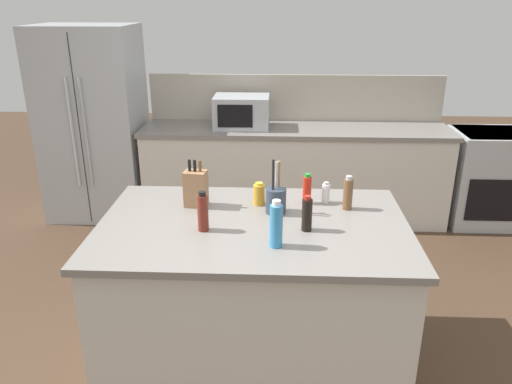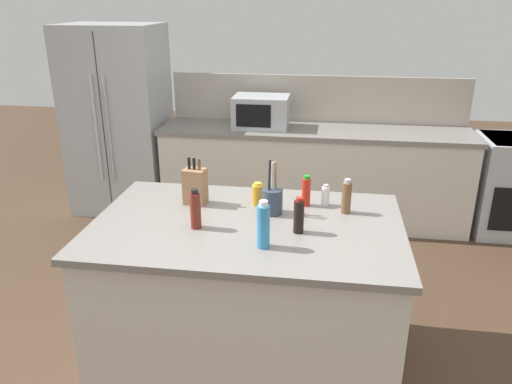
{
  "view_description": "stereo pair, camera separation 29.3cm",
  "coord_description": "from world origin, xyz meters",
  "px_view_note": "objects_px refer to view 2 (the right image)",
  "views": [
    {
      "loc": [
        0.13,
        -2.53,
        2.12
      ],
      "look_at": [
        0.0,
        0.35,
        0.99
      ],
      "focal_mm": 35.0,
      "sensor_mm": 36.0,
      "label": 1
    },
    {
      "loc": [
        0.42,
        -2.5,
        2.12
      ],
      "look_at": [
        0.0,
        0.35,
        0.99
      ],
      "focal_mm": 35.0,
      "sensor_mm": 36.0,
      "label": 2
    }
  ],
  "objects_px": {
    "vinegar_bottle": "(195,210)",
    "hot_sauce_bottle": "(306,192)",
    "refrigerator": "(119,120)",
    "pepper_grinder": "(346,197)",
    "knife_block": "(195,186)",
    "honey_jar": "(258,194)",
    "dish_soap_bottle": "(263,226)",
    "salt_shaker": "(326,196)",
    "microwave": "(261,112)",
    "utensil_crock": "(272,200)",
    "soy_sauce_bottle": "(299,216)"
  },
  "relations": [
    {
      "from": "vinegar_bottle",
      "to": "hot_sauce_bottle",
      "type": "height_order",
      "value": "vinegar_bottle"
    },
    {
      "from": "refrigerator",
      "to": "pepper_grinder",
      "type": "bearing_deg",
      "value": -41.9
    },
    {
      "from": "knife_block",
      "to": "honey_jar",
      "type": "relative_size",
      "value": 2.07
    },
    {
      "from": "knife_block",
      "to": "dish_soap_bottle",
      "type": "xyz_separation_m",
      "value": [
        0.49,
        -0.51,
        0.01
      ]
    },
    {
      "from": "salt_shaker",
      "to": "microwave",
      "type": "bearing_deg",
      "value": 109.17
    },
    {
      "from": "knife_block",
      "to": "honey_jar",
      "type": "xyz_separation_m",
      "value": [
        0.38,
        0.04,
        -0.05
      ]
    },
    {
      "from": "vinegar_bottle",
      "to": "pepper_grinder",
      "type": "relative_size",
      "value": 1.08
    },
    {
      "from": "salt_shaker",
      "to": "hot_sauce_bottle",
      "type": "relative_size",
      "value": 0.7
    },
    {
      "from": "knife_block",
      "to": "hot_sauce_bottle",
      "type": "relative_size",
      "value": 1.51
    },
    {
      "from": "dish_soap_bottle",
      "to": "honey_jar",
      "type": "relative_size",
      "value": 1.8
    },
    {
      "from": "dish_soap_bottle",
      "to": "salt_shaker",
      "type": "height_order",
      "value": "dish_soap_bottle"
    },
    {
      "from": "pepper_grinder",
      "to": "hot_sauce_bottle",
      "type": "xyz_separation_m",
      "value": [
        -0.24,
        0.07,
        -0.01
      ]
    },
    {
      "from": "knife_block",
      "to": "dish_soap_bottle",
      "type": "relative_size",
      "value": 1.15
    },
    {
      "from": "microwave",
      "to": "salt_shaker",
      "type": "bearing_deg",
      "value": -70.83
    },
    {
      "from": "dish_soap_bottle",
      "to": "vinegar_bottle",
      "type": "bearing_deg",
      "value": 156.61
    },
    {
      "from": "refrigerator",
      "to": "honey_jar",
      "type": "relative_size",
      "value": 13.44
    },
    {
      "from": "dish_soap_bottle",
      "to": "pepper_grinder",
      "type": "distance_m",
      "value": 0.65
    },
    {
      "from": "pepper_grinder",
      "to": "honey_jar",
      "type": "xyz_separation_m",
      "value": [
        -0.53,
        0.05,
        -0.03
      ]
    },
    {
      "from": "microwave",
      "to": "vinegar_bottle",
      "type": "relative_size",
      "value": 2.34
    },
    {
      "from": "knife_block",
      "to": "dish_soap_bottle",
      "type": "distance_m",
      "value": 0.7
    },
    {
      "from": "utensil_crock",
      "to": "soy_sauce_bottle",
      "type": "xyz_separation_m",
      "value": [
        0.17,
        -0.23,
        0.01
      ]
    },
    {
      "from": "microwave",
      "to": "hot_sauce_bottle",
      "type": "bearing_deg",
      "value": -74.21
    },
    {
      "from": "utensil_crock",
      "to": "honey_jar",
      "type": "height_order",
      "value": "utensil_crock"
    },
    {
      "from": "utensil_crock",
      "to": "salt_shaker",
      "type": "bearing_deg",
      "value": 28.49
    },
    {
      "from": "vinegar_bottle",
      "to": "hot_sauce_bottle",
      "type": "relative_size",
      "value": 1.17
    },
    {
      "from": "pepper_grinder",
      "to": "soy_sauce_bottle",
      "type": "relative_size",
      "value": 1.04
    },
    {
      "from": "utensil_crock",
      "to": "dish_soap_bottle",
      "type": "relative_size",
      "value": 1.27
    },
    {
      "from": "pepper_grinder",
      "to": "honey_jar",
      "type": "height_order",
      "value": "pepper_grinder"
    },
    {
      "from": "vinegar_bottle",
      "to": "pepper_grinder",
      "type": "distance_m",
      "value": 0.88
    },
    {
      "from": "refrigerator",
      "to": "vinegar_bottle",
      "type": "height_order",
      "value": "refrigerator"
    },
    {
      "from": "refrigerator",
      "to": "soy_sauce_bottle",
      "type": "xyz_separation_m",
      "value": [
        2.0,
        -2.33,
        0.09
      ]
    },
    {
      "from": "dish_soap_bottle",
      "to": "soy_sauce_bottle",
      "type": "bearing_deg",
      "value": 49.92
    },
    {
      "from": "salt_shaker",
      "to": "hot_sauce_bottle",
      "type": "height_order",
      "value": "hot_sauce_bottle"
    },
    {
      "from": "microwave",
      "to": "knife_block",
      "type": "xyz_separation_m",
      "value": [
        -0.13,
        -1.96,
        -0.04
      ]
    },
    {
      "from": "pepper_grinder",
      "to": "soy_sauce_bottle",
      "type": "height_order",
      "value": "pepper_grinder"
    },
    {
      "from": "dish_soap_bottle",
      "to": "honey_jar",
      "type": "xyz_separation_m",
      "value": [
        -0.11,
        0.55,
        -0.05
      ]
    },
    {
      "from": "utensil_crock",
      "to": "dish_soap_bottle",
      "type": "bearing_deg",
      "value": -89.35
    },
    {
      "from": "microwave",
      "to": "salt_shaker",
      "type": "distance_m",
      "value": 1.99
    },
    {
      "from": "microwave",
      "to": "soy_sauce_bottle",
      "type": "relative_size",
      "value": 2.61
    },
    {
      "from": "knife_block",
      "to": "utensil_crock",
      "type": "bearing_deg",
      "value": -1.06
    },
    {
      "from": "knife_block",
      "to": "salt_shaker",
      "type": "bearing_deg",
      "value": 14.63
    },
    {
      "from": "dish_soap_bottle",
      "to": "microwave",
      "type": "bearing_deg",
      "value": 98.13
    },
    {
      "from": "refrigerator",
      "to": "microwave",
      "type": "bearing_deg",
      "value": -1.99
    },
    {
      "from": "knife_block",
      "to": "utensil_crock",
      "type": "relative_size",
      "value": 0.91
    },
    {
      "from": "soy_sauce_bottle",
      "to": "hot_sauce_bottle",
      "type": "xyz_separation_m",
      "value": [
        0.02,
        0.38,
        -0.0
      ]
    },
    {
      "from": "honey_jar",
      "to": "hot_sauce_bottle",
      "type": "height_order",
      "value": "hot_sauce_bottle"
    },
    {
      "from": "refrigerator",
      "to": "knife_block",
      "type": "xyz_separation_m",
      "value": [
        1.35,
        -2.01,
        0.11
      ]
    },
    {
      "from": "vinegar_bottle",
      "to": "dish_soap_bottle",
      "type": "xyz_separation_m",
      "value": [
        0.39,
        -0.17,
        0.01
      ]
    },
    {
      "from": "dish_soap_bottle",
      "to": "hot_sauce_bottle",
      "type": "distance_m",
      "value": 0.6
    },
    {
      "from": "microwave",
      "to": "honey_jar",
      "type": "height_order",
      "value": "microwave"
    }
  ]
}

